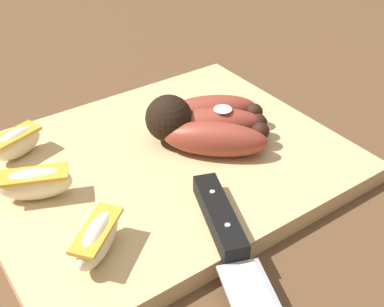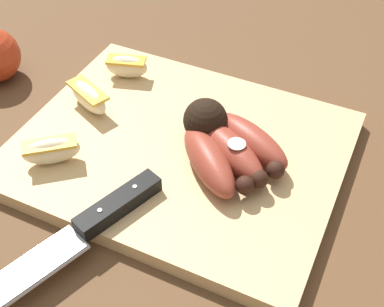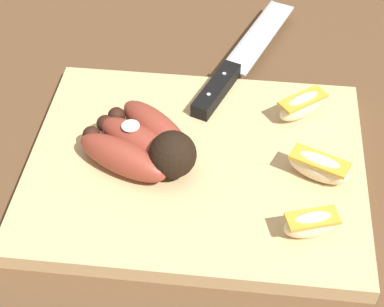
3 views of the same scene
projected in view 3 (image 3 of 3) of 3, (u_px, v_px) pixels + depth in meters
ground_plane at (198, 162)px, 0.71m from camera, size 6.00×6.00×0.00m
cutting_board at (196, 167)px, 0.70m from camera, size 0.38×0.30×0.02m
banana_bunch at (145, 144)px, 0.68m from camera, size 0.14×0.14×0.06m
chefs_knife at (232, 70)px, 0.79m from camera, size 0.13×0.27×0.02m
apple_wedge_near at (311, 224)px, 0.60m from camera, size 0.06×0.04×0.03m
apple_wedge_middle at (318, 167)px, 0.66m from camera, size 0.07×0.05×0.03m
apple_wedge_far at (302, 106)px, 0.73m from camera, size 0.06×0.06×0.03m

